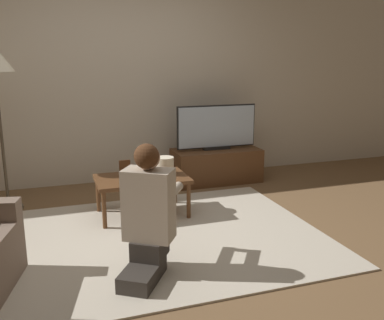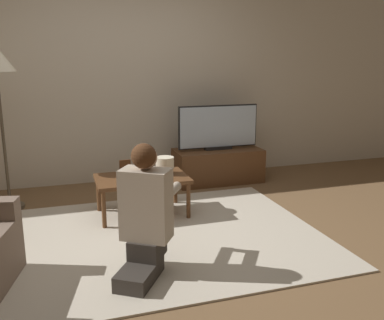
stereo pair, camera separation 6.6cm
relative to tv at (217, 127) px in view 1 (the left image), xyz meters
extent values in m
plane|color=brown|center=(-1.07, -1.47, -0.69)|extent=(10.00, 10.00, 0.00)
cube|color=beige|center=(-1.07, 0.46, 0.61)|extent=(10.00, 0.06, 2.60)
cube|color=beige|center=(-1.07, -1.47, -0.68)|extent=(2.69, 2.13, 0.02)
cube|color=brown|center=(0.00, 0.00, -0.48)|extent=(1.07, 0.49, 0.41)
cube|color=black|center=(0.00, 0.00, -0.26)|extent=(0.34, 0.08, 0.04)
cube|color=black|center=(0.00, 0.00, 0.01)|extent=(1.01, 0.03, 0.52)
cube|color=silver|center=(0.00, 0.00, 0.01)|extent=(0.98, 0.04, 0.49)
cube|color=brown|center=(-1.13, -0.89, -0.31)|extent=(0.87, 0.54, 0.04)
cylinder|color=brown|center=(-1.52, -1.12, -0.51)|extent=(0.04, 0.04, 0.36)
cylinder|color=brown|center=(-0.73, -1.12, -0.51)|extent=(0.04, 0.04, 0.36)
cylinder|color=brown|center=(-1.52, -0.66, -0.51)|extent=(0.04, 0.04, 0.36)
cylinder|color=brown|center=(-0.73, -0.66, -0.51)|extent=(0.04, 0.04, 0.36)
cylinder|color=#4C4233|center=(-2.39, -0.26, -0.67)|extent=(0.28, 0.28, 0.03)
cylinder|color=#4C4233|center=(-2.39, -0.26, 0.13)|extent=(0.03, 0.03, 1.58)
cube|color=#332D28|center=(-1.40, -2.15, -0.62)|extent=(0.41, 0.47, 0.11)
cube|color=#332D28|center=(-1.32, -2.02, -0.49)|extent=(0.32, 0.32, 0.14)
cube|color=tan|center=(-1.32, -2.02, -0.17)|extent=(0.39, 0.35, 0.51)
sphere|color=tan|center=(-1.32, -2.02, 0.17)|extent=(0.17, 0.17, 0.17)
sphere|color=#4C2D19|center=(-1.33, -2.04, 0.18)|extent=(0.17, 0.17, 0.17)
cube|color=black|center=(-1.12, -1.71, -0.14)|extent=(0.13, 0.11, 0.04)
cylinder|color=tan|center=(-1.10, -1.87, -0.14)|extent=(0.22, 0.29, 0.07)
cylinder|color=tan|center=(-1.27, -1.75, -0.14)|extent=(0.22, 0.29, 0.07)
cube|color=brown|center=(-1.27, -0.76, -0.22)|extent=(0.11, 0.01, 0.15)
cylinder|color=#4C3823|center=(-0.89, -0.85, -0.26)|extent=(0.10, 0.10, 0.06)
cylinder|color=#EFE5C6|center=(-0.89, -0.85, -0.18)|extent=(0.18, 0.18, 0.11)
cube|color=black|center=(-1.29, -1.00, -0.28)|extent=(0.04, 0.15, 0.02)
camera|label=1|loc=(-1.94, -4.78, 0.83)|focal=40.00mm
camera|label=2|loc=(-1.88, -4.80, 0.83)|focal=40.00mm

